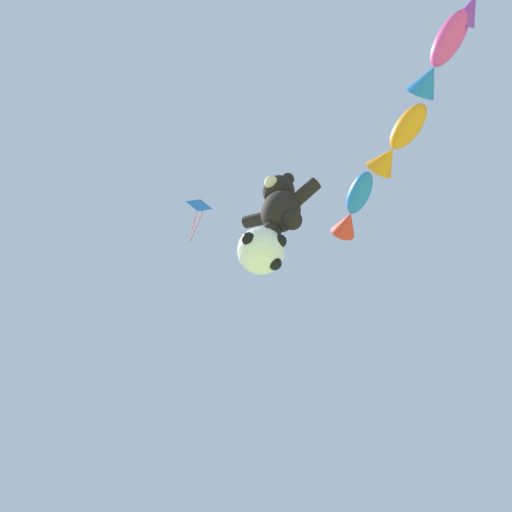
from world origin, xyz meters
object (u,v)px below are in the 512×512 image
Objects in this scene: soccer_ball_kite at (262,251)px; fish_kite_tangerine at (396,144)px; teddy_bear_kite at (280,205)px; diamond_kite at (198,209)px; fish_kite_cobalt at (353,209)px; fish_kite_magenta at (437,61)px.

soccer_ball_kite is 0.56× the size of fish_kite_tangerine.
diamond_kite is (-3.45, 0.27, 3.01)m from teddy_bear_kite.
fish_kite_magenta is at bearing -34.67° from fish_kite_cobalt.
teddy_bear_kite is 1.18× the size of fish_kite_magenta.
teddy_bear_kite is 4.59m from diamond_kite.
fish_kite_magenta is at bearing -37.26° from fish_kite_tangerine.
teddy_bear_kite is at bearing -179.30° from fish_kite_magenta.
fish_kite_magenta reaches higher than fish_kite_tangerine.
fish_kite_tangerine is 1.10× the size of fish_kite_magenta.
soccer_ball_kite is (-0.52, -0.08, -1.55)m from teddy_bear_kite.
fish_kite_tangerine is (3.74, 1.43, 3.60)m from soccer_ball_kite.
soccer_ball_kite is 5.43m from diamond_kite.
fish_kite_magenta is at bearing 1.52° from soccer_ball_kite.
fish_kite_cobalt reaches higher than soccer_ball_kite.
diamond_kite reaches higher than fish_kite_cobalt.
diamond_kite is (-4.75, -2.29, 1.16)m from fish_kite_cobalt.
soccer_ball_kite is at bearing -178.48° from fish_kite_magenta.
soccer_ball_kite is at bearing -6.80° from diamond_kite.
fish_kite_tangerine reaches higher than fish_kite_cobalt.
fish_kite_magenta is (5.43, 0.14, 4.10)m from soccer_ball_kite.
fish_kite_cobalt is (1.30, 2.55, 1.85)m from teddy_bear_kite.
soccer_ball_kite is 0.61× the size of fish_kite_magenta.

